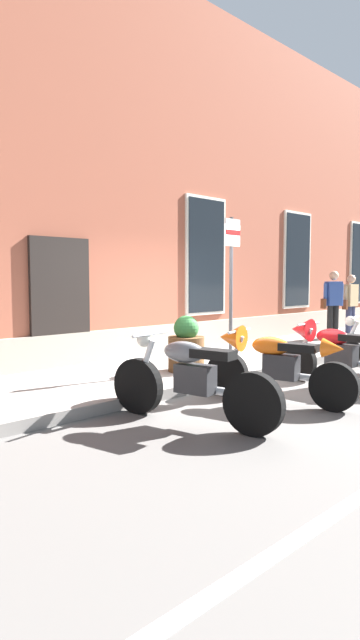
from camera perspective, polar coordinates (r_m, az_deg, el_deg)
ground_plane at (r=8.00m, az=7.40°, el=-7.00°), size 140.00×140.00×0.00m
sidewalk at (r=8.80m, az=0.94°, el=-5.39°), size 30.96×2.51×0.15m
brick_pub_facade at (r=12.72m, az=-15.29°, el=13.85°), size 24.96×7.31×7.35m
motorcycle_grey_naked at (r=5.63m, az=1.14°, el=-6.86°), size 0.69×2.18×0.99m
motorcycle_orange_sport at (r=6.68m, az=10.40°, el=-4.62°), size 0.72×2.07×0.99m
motorcycle_red_sport at (r=7.88m, az=17.12°, el=-3.31°), size 0.62×1.99×1.00m
pedestrian_blue_top at (r=12.67m, az=17.06°, el=2.07°), size 0.65×0.32×1.66m
pedestrian_tan_coat at (r=13.35m, az=18.87°, el=1.91°), size 0.66×0.21×1.57m
parking_sign at (r=8.28m, az=5.89°, el=5.56°), size 0.36×0.07×2.47m
barrel_planter at (r=7.99m, az=0.71°, el=-3.16°), size 0.61×0.61×0.89m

